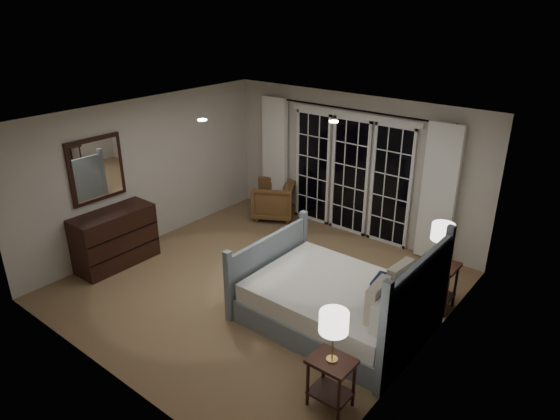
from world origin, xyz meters
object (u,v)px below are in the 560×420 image
Objects in this scene: bed at (338,302)px; armchair at (274,200)px; nightstand_left at (331,376)px; lamp_left at (334,323)px; lamp_right at (443,232)px; dresser at (115,238)px; nightstand_right at (436,278)px.

bed reaches higher than armchair.
lamp_left reaches higher than nightstand_left.
bed reaches higher than lamp_right.
lamp_right reaches higher than dresser.
nightstand_right is at bearing -45.00° from lamp_right.
lamp_right is at bearing 45.17° from armchair.
armchair is at bearing 75.50° from dresser.
lamp_left reaches higher than nightstand_right.
armchair is at bearing 165.01° from nightstand_right.
armchair is (-2.86, 2.17, 0.03)m from bed.
lamp_left reaches higher than armchair.
lamp_left is at bearing -92.35° from lamp_right.
bed is 3.37× the size of nightstand_right.
lamp_right is 3.89m from armchair.
dresser is (-4.46, -2.04, -0.68)m from lamp_right.
armchair is (-3.58, 3.43, -0.03)m from nightstand_left.
nightstand_left is 4.38m from dresser.
dresser is at bearing -166.88° from bed.
nightstand_right is at bearing 87.65° from nightstand_left.
nightstand_left is 0.66m from lamp_left.
nightstand_left is 0.75× the size of armchair.
dresser is (-4.36, 0.41, 0.07)m from nightstand_left.
bed is 3.74m from dresser.
lamp_left is (0.00, -0.00, 0.66)m from nightstand_left.
lamp_right is (0.10, 2.45, 0.09)m from lamp_left.
bed is 3.96× the size of lamp_left.
lamp_left is at bearing 16.37° from armchair.
nightstand_left is 2.56m from lamp_right.
armchair is (-3.68, 0.99, -0.09)m from nightstand_right.
armchair is (-3.68, 0.99, -0.78)m from lamp_right.
dresser is at bearing -155.47° from lamp_right.
nightstand_right is 0.86× the size of armchair.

